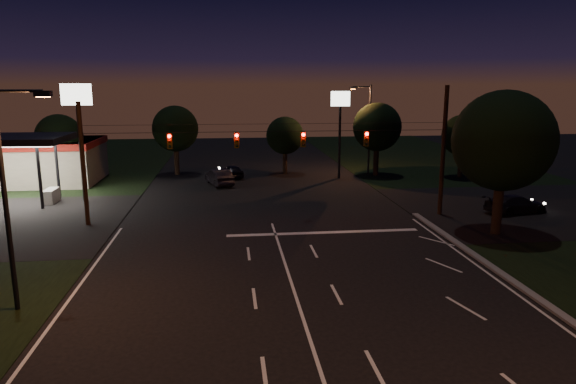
{
  "coord_description": "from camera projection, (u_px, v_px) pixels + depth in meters",
  "views": [
    {
      "loc": [
        -2.78,
        -18.73,
        9.04
      ],
      "look_at": [
        0.58,
        9.81,
        3.0
      ],
      "focal_mm": 32.0,
      "sensor_mm": 36.0,
      "label": 1
    }
  ],
  "objects": [
    {
      "name": "tree_far_a",
      "position": [
        60.0,
        138.0,
        46.71
      ],
      "size": [
        4.2,
        4.2,
        6.42
      ],
      "color": "black",
      "rests_on": "ground"
    },
    {
      "name": "street_light_right_far",
      "position": [
        367.0,
        123.0,
        51.69
      ],
      "size": [
        2.2,
        0.35,
        9.0
      ],
      "color": "black",
      "rests_on": "ground"
    },
    {
      "name": "car_cross",
      "position": [
        516.0,
        204.0,
        36.56
      ],
      "size": [
        4.91,
        2.79,
        1.34
      ],
      "primitive_type": "imported",
      "rotation": [
        0.0,
        0.0,
        1.78
      ],
      "color": "black",
      "rests_on": "ground"
    },
    {
      "name": "tree_far_c",
      "position": [
        285.0,
        136.0,
        52.09
      ],
      "size": [
        3.8,
        3.8,
        5.86
      ],
      "color": "black",
      "rests_on": "ground"
    },
    {
      "name": "car_oncoming_a",
      "position": [
        232.0,
        171.0,
        50.62
      ],
      "size": [
        2.62,
        4.0,
        1.27
      ],
      "primitive_type": "imported",
      "rotation": [
        0.0,
        0.0,
        3.47
      ],
      "color": "black",
      "rests_on": "ground"
    },
    {
      "name": "street_light_left",
      "position": [
        10.0,
        184.0,
        19.96
      ],
      "size": [
        2.2,
        0.35,
        9.0
      ],
      "color": "black",
      "rests_on": "ground"
    },
    {
      "name": "utility_pole_right",
      "position": [
        439.0,
        215.0,
        36.33
      ],
      "size": [
        0.3,
        0.3,
        9.0
      ],
      "primitive_type": "cylinder",
      "color": "black",
      "rests_on": "ground"
    },
    {
      "name": "car_oncoming_b",
      "position": [
        219.0,
        177.0,
        46.91
      ],
      "size": [
        2.81,
        4.71,
        1.47
      ],
      "primitive_type": "imported",
      "rotation": [
        0.0,
        0.0,
        3.44
      ],
      "color": "black",
      "rests_on": "ground"
    },
    {
      "name": "tree_far_d",
      "position": [
        377.0,
        128.0,
        51.02
      ],
      "size": [
        4.8,
        4.8,
        7.3
      ],
      "color": "black",
      "rests_on": "ground"
    },
    {
      "name": "stop_bar",
      "position": [
        323.0,
        233.0,
        31.9
      ],
      "size": [
        12.0,
        0.5,
        0.01
      ],
      "primitive_type": "cube",
      "color": "silver",
      "rests_on": "ground"
    },
    {
      "name": "cross_street_right",
      "position": [
        537.0,
        208.0,
        38.22
      ],
      "size": [
        20.0,
        16.0,
        0.02
      ],
      "primitive_type": "cube",
      "color": "black",
      "rests_on": "ground"
    },
    {
      "name": "pole_sign_right",
      "position": [
        340.0,
        114.0,
        49.17
      ],
      "size": [
        1.8,
        0.3,
        8.4
      ],
      "color": "black",
      "rests_on": "ground"
    },
    {
      "name": "utility_pole_left",
      "position": [
        88.0,
        225.0,
        33.58
      ],
      "size": [
        0.28,
        0.28,
        8.0
      ],
      "primitive_type": "cylinder",
      "color": "black",
      "rests_on": "ground"
    },
    {
      "name": "pole_sign_left_near",
      "position": [
        78.0,
        112.0,
        38.72
      ],
      "size": [
        2.2,
        0.3,
        9.1
      ],
      "color": "black",
      "rests_on": "ground"
    },
    {
      "name": "ground",
      "position": [
        302.0,
        316.0,
        20.38
      ],
      "size": [
        140.0,
        140.0,
        0.0
      ],
      "primitive_type": "plane",
      "color": "black",
      "rests_on": "ground"
    },
    {
      "name": "tree_far_b",
      "position": [
        176.0,
        129.0,
        51.68
      ],
      "size": [
        4.6,
        4.6,
        6.98
      ],
      "color": "black",
      "rests_on": "ground"
    },
    {
      "name": "tree_right_near",
      "position": [
        502.0,
        142.0,
        30.64
      ],
      "size": [
        6.0,
        6.0,
        8.76
      ],
      "color": "black",
      "rests_on": "ground"
    },
    {
      "name": "gas_station",
      "position": [
        18.0,
        159.0,
        46.92
      ],
      "size": [
        14.2,
        16.1,
        5.25
      ],
      "color": "gray",
      "rests_on": "ground"
    },
    {
      "name": "signal_span",
      "position": [
        270.0,
        139.0,
        33.79
      ],
      "size": [
        24.0,
        0.4,
        1.56
      ],
      "color": "black",
      "rests_on": "ground"
    },
    {
      "name": "tree_far_e",
      "position": [
        462.0,
        136.0,
        50.12
      ],
      "size": [
        4.0,
        4.0,
        6.18
      ],
      "color": "black",
      "rests_on": "ground"
    }
  ]
}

